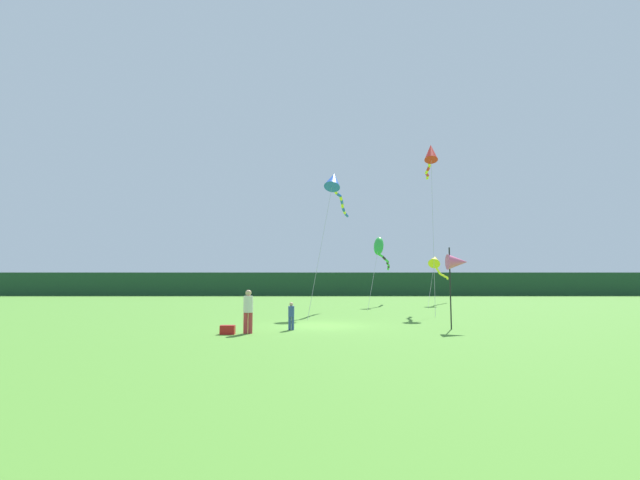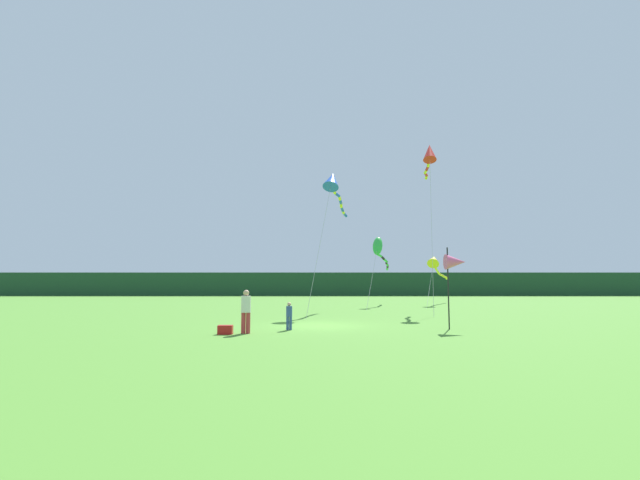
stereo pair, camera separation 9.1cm
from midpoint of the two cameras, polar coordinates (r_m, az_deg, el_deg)
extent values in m
plane|color=#4C842D|center=(21.50, -0.14, -10.99)|extent=(120.00, 120.00, 0.00)
cube|color=#1E4228|center=(66.40, 0.00, -5.71)|extent=(108.00, 2.97, 3.40)
cylinder|color=#B23338|center=(18.51, -9.66, -10.51)|extent=(0.18, 0.18, 0.85)
cylinder|color=#B23338|center=(18.48, -9.06, -10.53)|extent=(0.18, 0.18, 0.85)
cylinder|color=silver|center=(18.44, -9.33, -8.18)|extent=(0.39, 0.39, 0.67)
sphere|color=tan|center=(18.42, -9.30, -6.76)|extent=(0.25, 0.25, 0.25)
cylinder|color=#334C8C|center=(19.57, -4.01, -10.69)|extent=(0.12, 0.12, 0.58)
cylinder|color=#334C8C|center=(19.57, -3.62, -10.69)|extent=(0.12, 0.12, 0.58)
cylinder|color=#334C8C|center=(19.53, -3.81, -9.18)|extent=(0.26, 0.26, 0.46)
sphere|color=tan|center=(19.51, -3.80, -8.26)|extent=(0.17, 0.17, 0.17)
cube|color=red|center=(18.39, -11.92, -11.27)|extent=(0.58, 0.31, 0.36)
cylinder|color=black|center=(20.59, 16.40, -5.97)|extent=(0.06, 0.06, 3.63)
cone|color=#E5598C|center=(20.71, 17.25, -2.72)|extent=(0.90, 0.70, 0.70)
cylinder|color=#B2B2B2|center=(27.01, 0.18, -0.35)|extent=(1.60, 4.91, 8.94)
cone|color=blue|center=(30.15, 1.68, 7.73)|extent=(1.52, 1.81, 1.60)
cylinder|color=blue|center=(30.32, 1.79, 6.65)|extent=(0.33, 0.65, 0.27)
cylinder|color=yellow|center=(30.88, 2.00, 6.27)|extent=(0.33, 0.66, 0.29)
cylinder|color=blue|center=(31.41, 2.36, 5.88)|extent=(0.49, 0.65, 0.31)
cylinder|color=yellow|center=(31.94, 2.68, 5.46)|extent=(0.30, 0.67, 0.33)
cylinder|color=blue|center=(32.50, 2.80, 5.01)|extent=(0.30, 0.68, 0.35)
cylinder|color=yellow|center=(33.06, 2.88, 4.52)|extent=(0.27, 0.68, 0.38)
cylinder|color=blue|center=(33.61, 3.00, 4.03)|extent=(0.34, 0.69, 0.38)
cylinder|color=yellow|center=(34.18, 3.15, 3.64)|extent=(0.31, 0.66, 0.29)
cylinder|color=blue|center=(34.73, 3.38, 3.29)|extent=(0.44, 0.68, 0.35)
cylinder|color=#B2B2B2|center=(38.54, 14.18, -5.35)|extent=(1.83, 4.57, 4.03)
cone|color=yellow|center=(41.01, 14.57, -2.52)|extent=(1.54, 1.78, 1.49)
cylinder|color=yellow|center=(41.31, 14.69, -3.29)|extent=(0.51, 0.74, 0.41)
cylinder|color=yellow|center=(41.97, 14.83, -3.55)|extent=(0.43, 0.73, 0.32)
cylinder|color=yellow|center=(42.63, 14.94, -3.75)|extent=(0.46, 0.73, 0.34)
cylinder|color=yellow|center=(43.28, 15.11, -4.02)|extent=(0.52, 0.74, 0.42)
cylinder|color=yellow|center=(43.93, 15.31, -4.26)|extent=(0.51, 0.71, 0.31)
cylinder|color=yellow|center=(44.58, 15.54, -4.39)|extent=(0.54, 0.69, 0.28)
cylinder|color=yellow|center=(45.23, 15.74, -4.50)|extent=(0.48, 0.71, 0.28)
cylinder|color=yellow|center=(45.87, 15.95, -4.61)|extent=(0.56, 0.69, 0.29)
cylinder|color=yellow|center=(46.52, 16.12, -4.74)|extent=(0.43, 0.73, 0.31)
cylinder|color=#B2B2B2|center=(35.58, 6.92, -4.58)|extent=(1.56, 5.01, 5.15)
ellipsoid|color=green|center=(38.27, 7.57, -0.77)|extent=(1.21, 1.60, 1.88)
cylinder|color=green|center=(38.56, 7.81, -1.96)|extent=(0.57, 0.77, 0.33)
cylinder|color=black|center=(39.24, 8.19, -2.26)|extent=(0.53, 0.80, 0.40)
cylinder|color=green|center=(39.93, 8.55, -2.59)|extent=(0.56, 0.79, 0.39)
cylinder|color=black|center=(40.64, 8.71, -2.88)|extent=(0.27, 0.79, 0.34)
cylinder|color=green|center=(41.36, 8.77, -3.12)|extent=(0.43, 0.80, 0.34)
cylinder|color=black|center=(42.09, 8.84, -3.36)|extent=(0.30, 0.80, 0.36)
cylinder|color=green|center=(42.83, 8.81, -3.63)|extent=(0.28, 0.80, 0.38)
cylinder|color=#B2B2B2|center=(30.07, 14.35, 1.68)|extent=(1.15, 4.55, 11.42)
cone|color=red|center=(33.51, 14.10, 10.93)|extent=(1.26, 1.58, 1.62)
cylinder|color=red|center=(33.62, 14.03, 9.83)|extent=(0.22, 0.61, 0.29)
cylinder|color=yellow|center=(34.14, 13.93, 9.43)|extent=(0.33, 0.63, 0.29)
cylinder|color=red|center=(34.65, 13.82, 9.01)|extent=(0.21, 0.62, 0.33)
cylinder|color=yellow|center=(35.16, 13.62, 8.59)|extent=(0.21, 0.61, 0.30)
cylinder|color=red|center=(35.68, 13.63, 8.25)|extent=(0.44, 0.62, 0.26)
cylinder|color=yellow|center=(36.21, 13.69, 7.91)|extent=(0.29, 0.63, 0.30)
camera|label=1|loc=(0.05, -90.10, 0.01)|focal=24.80mm
camera|label=2|loc=(0.05, 89.90, -0.01)|focal=24.80mm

